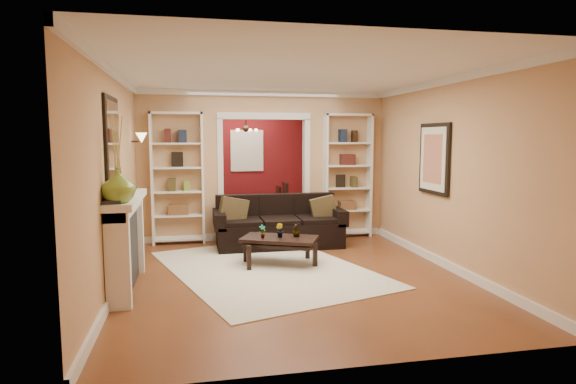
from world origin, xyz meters
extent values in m
plane|color=brown|center=(0.00, 0.00, 0.00)|extent=(8.00, 8.00, 0.00)
plane|color=white|center=(0.00, 0.00, 2.70)|extent=(8.00, 8.00, 0.00)
plane|color=tan|center=(0.00, 4.00, 1.35)|extent=(8.00, 0.00, 8.00)
plane|color=tan|center=(0.00, -4.00, 1.35)|extent=(8.00, 0.00, 8.00)
plane|color=tan|center=(-2.25, 0.00, 1.35)|extent=(0.00, 8.00, 8.00)
plane|color=tan|center=(2.25, 0.00, 1.35)|extent=(0.00, 8.00, 8.00)
cube|color=tan|center=(0.00, 1.20, 1.35)|extent=(4.50, 0.15, 2.70)
cube|color=maroon|center=(0.00, 3.97, 1.32)|extent=(4.44, 0.04, 2.64)
cube|color=#8CA5CC|center=(0.00, 3.93, 1.55)|extent=(0.78, 0.03, 0.98)
cube|color=silver|center=(-0.30, -0.94, 0.01)|extent=(3.37, 4.02, 0.01)
cube|color=black|center=(0.14, 0.45, 0.43)|extent=(2.22, 0.96, 0.87)
cube|color=brown|center=(-0.64, 0.43, 0.66)|extent=(0.48, 0.24, 0.47)
cube|color=brown|center=(0.93, 0.43, 0.63)|extent=(0.43, 0.13, 0.42)
cube|color=black|center=(-0.06, -0.74, 0.20)|extent=(1.22, 0.97, 0.41)
imported|color=#336626|center=(-0.32, -0.74, 0.51)|extent=(0.12, 0.10, 0.20)
imported|color=#336626|center=(-0.06, -0.74, 0.51)|extent=(0.14, 0.14, 0.21)
imported|color=#336626|center=(0.19, -0.74, 0.51)|extent=(0.15, 0.15, 0.20)
cube|color=white|center=(-1.55, 1.03, 1.15)|extent=(0.90, 0.30, 2.30)
cube|color=white|center=(1.55, 1.03, 1.15)|extent=(0.90, 0.30, 2.30)
cube|color=white|center=(-2.09, -1.50, 0.58)|extent=(0.32, 1.70, 1.16)
imported|color=olive|center=(-2.09, -2.13, 1.35)|extent=(0.39, 0.39, 0.38)
cube|color=silver|center=(-2.23, -1.50, 1.80)|extent=(0.03, 0.95, 1.10)
cube|color=#FFE0A5|center=(-2.15, 0.55, 1.83)|extent=(0.18, 0.18, 0.22)
cube|color=black|center=(2.21, -1.00, 1.55)|extent=(0.04, 0.85, 1.05)
imported|color=black|center=(-0.14, 2.84, 0.27)|extent=(1.53, 0.86, 0.54)
cube|color=black|center=(-0.69, 2.54, 0.43)|extent=(0.53, 0.53, 0.86)
cube|color=black|center=(0.41, 2.54, 0.47)|extent=(0.58, 0.58, 0.93)
cube|color=black|center=(-0.69, 3.14, 0.39)|extent=(0.45, 0.45, 0.78)
cube|color=black|center=(0.41, 3.14, 0.40)|extent=(0.52, 0.52, 0.79)
cube|color=#332417|center=(0.00, 2.70, 2.02)|extent=(0.50, 0.50, 0.30)
camera|label=1|loc=(-1.31, -7.55, 1.87)|focal=30.00mm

